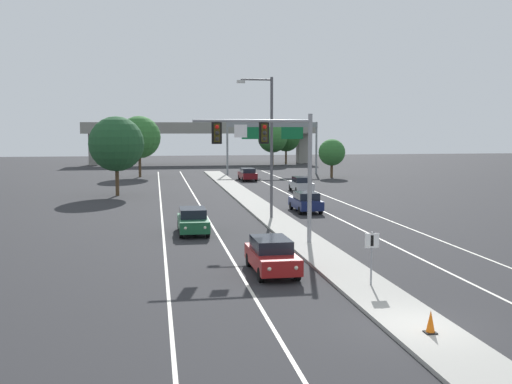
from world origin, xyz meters
name	(u,v)px	position (x,y,z in m)	size (l,w,h in m)	color
ground_plane	(418,328)	(0.00, 0.00, 0.00)	(260.00, 260.00, 0.00)	#28282B
median_island	(294,233)	(0.00, 18.00, 0.07)	(2.40, 110.00, 0.15)	#9E9B93
lane_stripe_oncoming_center	(209,220)	(-4.70, 25.00, 0.00)	(0.14, 100.00, 0.01)	silver
lane_stripe_receding_center	(334,216)	(4.70, 25.00, 0.00)	(0.14, 100.00, 0.01)	silver
edge_stripe_left	(162,221)	(-8.00, 25.00, 0.00)	(0.14, 100.00, 0.01)	silver
edge_stripe_right	(376,215)	(8.00, 25.00, 0.00)	(0.14, 100.00, 0.01)	silver
overhead_signal_mast	(273,151)	(-1.99, 14.62, 5.30)	(6.62, 0.44, 7.20)	gray
median_sign_post	(372,251)	(0.22, 4.99, 1.59)	(0.60, 0.10, 2.20)	gray
street_lamp_median	(268,139)	(-0.45, 24.27, 5.79)	(2.58, 0.28, 10.00)	#4C4C51
car_oncoming_red	(272,255)	(-3.28, 8.34, 0.82)	(1.88, 4.49, 1.58)	maroon
car_oncoming_green	(193,220)	(-6.16, 19.38, 0.82)	(1.83, 4.47, 1.58)	#195633
car_receding_navy	(306,202)	(3.22, 27.83, 0.82)	(1.84, 4.48, 1.58)	#141E4C
car_receding_silver	(301,184)	(6.49, 42.69, 0.82)	(1.84, 4.48, 1.58)	#B7B7BC
car_receding_darkred	(248,174)	(3.05, 57.10, 0.82)	(1.91, 4.50, 1.58)	#5B0F14
traffic_cone_median_nose	(431,322)	(-0.01, -0.91, 0.51)	(0.36, 0.36, 0.74)	black
highway_sign_gantry	(272,131)	(8.20, 67.20, 6.16)	(13.28, 0.42, 7.50)	gray
overpass_bridge	(201,133)	(0.00, 94.05, 5.78)	(42.40, 6.40, 7.65)	gray
tree_far_right_b	(286,138)	(15.60, 92.01, 4.86)	(5.15, 5.15, 7.45)	#4C3823
tree_far_left_c	(116,144)	(-12.11, 42.13, 5.05)	(5.34, 5.34, 7.73)	#4C3823
tree_far_right_a	(332,152)	(14.90, 60.04, 3.36)	(3.57, 3.57, 5.16)	#4C3823
tree_far_left_b	(139,137)	(-10.47, 65.01, 5.39)	(5.70, 5.70, 8.24)	#4C3823
tree_far_right_c	(273,138)	(12.04, 86.86, 4.90)	(5.19, 5.19, 7.51)	#4C3823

